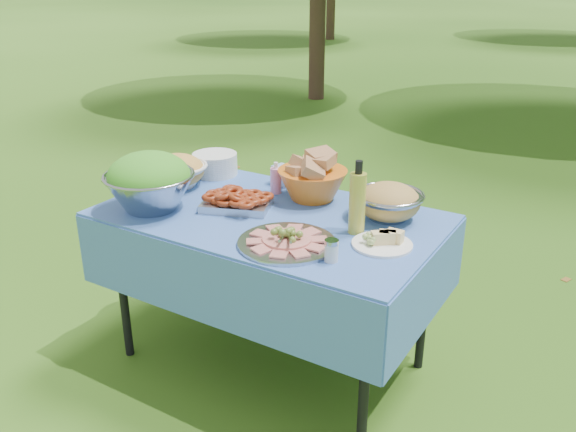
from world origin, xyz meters
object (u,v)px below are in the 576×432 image
object	(u,v)px
oil_bottle	(358,197)
salad_bowl	(149,181)
bread_bowl	(313,177)
pasta_bowl_steel	(389,201)
picnic_table	(271,291)
plate_stack	(215,164)
charcuterie_platter	(287,234)

from	to	relation	value
oil_bottle	salad_bowl	bearing A→B (deg)	-164.68
bread_bowl	pasta_bowl_steel	world-z (taller)	bread_bowl
picnic_table	plate_stack	bearing A→B (deg)	150.20
pasta_bowl_steel	charcuterie_platter	xyz separation A→B (m)	(-0.23, -0.45, -0.03)
plate_stack	charcuterie_platter	bearing A→B (deg)	-35.03
pasta_bowl_steel	bread_bowl	bearing A→B (deg)	174.82
pasta_bowl_steel	oil_bottle	size ratio (longest dim) A/B	0.96
bread_bowl	pasta_bowl_steel	bearing A→B (deg)	-5.18
salad_bowl	plate_stack	world-z (taller)	salad_bowl
bread_bowl	pasta_bowl_steel	distance (m)	0.39
pasta_bowl_steel	plate_stack	bearing A→B (deg)	175.30
salad_bowl	charcuterie_platter	world-z (taller)	salad_bowl
plate_stack	pasta_bowl_steel	bearing A→B (deg)	-4.70
picnic_table	plate_stack	xyz separation A→B (m)	(-0.53, 0.31, 0.44)
plate_stack	charcuterie_platter	world-z (taller)	plate_stack
picnic_table	charcuterie_platter	xyz separation A→B (m)	(0.22, -0.23, 0.42)
plate_stack	pasta_bowl_steel	size ratio (longest dim) A/B	0.78
plate_stack	bread_bowl	bearing A→B (deg)	-4.38
pasta_bowl_steel	charcuterie_platter	distance (m)	0.51
picnic_table	oil_bottle	distance (m)	0.67
charcuterie_platter	oil_bottle	xyz separation A→B (m)	(0.18, 0.25, 0.11)
picnic_table	pasta_bowl_steel	world-z (taller)	pasta_bowl_steel
charcuterie_platter	oil_bottle	distance (m)	0.32
picnic_table	plate_stack	world-z (taller)	plate_stack
pasta_bowl_steel	oil_bottle	bearing A→B (deg)	-103.90
plate_stack	pasta_bowl_steel	distance (m)	0.99
plate_stack	picnic_table	bearing A→B (deg)	-29.80
salad_bowl	picnic_table	bearing A→B (deg)	24.91
picnic_table	pasta_bowl_steel	xyz separation A→B (m)	(0.45, 0.22, 0.46)
picnic_table	salad_bowl	bearing A→B (deg)	-155.09
picnic_table	bread_bowl	distance (m)	0.56
charcuterie_platter	oil_bottle	size ratio (longest dim) A/B	1.27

